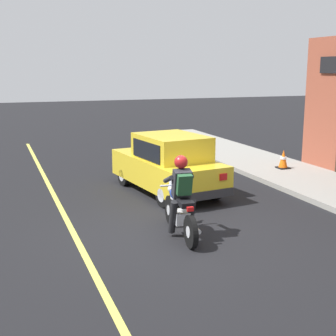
{
  "coord_description": "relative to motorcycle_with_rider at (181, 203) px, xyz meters",
  "views": [
    {
      "loc": [
        -3.15,
        -8.3,
        3.24
      ],
      "look_at": [
        0.63,
        1.76,
        0.95
      ],
      "focal_mm": 50.0,
      "sensor_mm": 36.0,
      "label": 1
    }
  ],
  "objects": [
    {
      "name": "car_hatchback",
      "position": [
        0.93,
        3.16,
        0.09
      ],
      "size": [
        2.12,
        3.96,
        1.57
      ],
      "color": "black",
      "rests_on": "ground"
    },
    {
      "name": "lane_stripe",
      "position": [
        -1.97,
        3.16,
        -0.67
      ],
      "size": [
        0.12,
        19.8,
        0.01
      ],
      "primitive_type": "cube",
      "color": "#D1C64C",
      "rests_on": "ground"
    },
    {
      "name": "motorcycle_with_rider",
      "position": [
        0.0,
        0.0,
        0.0
      ],
      "size": [
        0.61,
        2.02,
        1.62
      ],
      "color": "black",
      "rests_on": "ground"
    },
    {
      "name": "ground_plane",
      "position": [
        -0.17,
        0.16,
        -0.68
      ],
      "size": [
        80.0,
        80.0,
        0.0
      ],
      "primitive_type": "plane",
      "color": "black"
    },
    {
      "name": "sidewalk_curb",
      "position": [
        5.13,
        3.16,
        -0.61
      ],
      "size": [
        2.6,
        22.0,
        0.14
      ],
      "primitive_type": "cube",
      "color": "gray",
      "rests_on": "ground"
    },
    {
      "name": "traffic_cone",
      "position": [
        5.2,
        4.16,
        -0.25
      ],
      "size": [
        0.36,
        0.36,
        0.6
      ],
      "color": "black",
      "rests_on": "sidewalk_curb"
    }
  ]
}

